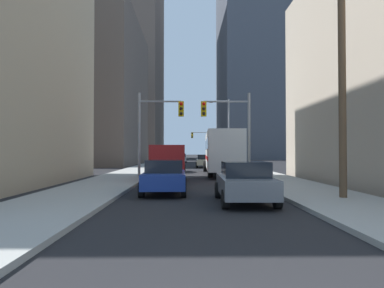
{
  "coord_description": "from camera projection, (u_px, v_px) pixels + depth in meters",
  "views": [
    {
      "loc": [
        -0.48,
        -2.21,
        1.89
      ],
      "look_at": [
        0.0,
        33.88,
        2.67
      ],
      "focal_mm": 32.2,
      "sensor_mm": 36.0,
      "label": 1
    }
  ],
  "objects": [
    {
      "name": "sedan_beige",
      "position": [
        204.0,
        161.0,
        40.25
      ],
      "size": [
        1.95,
        4.23,
        1.52
      ],
      "color": "#C6B793",
      "rests_on": "ground"
    },
    {
      "name": "street_lamp_right",
      "position": [
        226.0,
        127.0,
        36.84
      ],
      "size": [
        2.23,
        0.32,
        7.5
      ],
      "color": "gray",
      "rests_on": "ground"
    },
    {
      "name": "sedan_blue",
      "position": [
        165.0,
        176.0,
        15.38
      ],
      "size": [
        1.95,
        4.24,
        1.52
      ],
      "color": "navy",
      "rests_on": "ground"
    },
    {
      "name": "sedan_grey",
      "position": [
        245.0,
        182.0,
        12.62
      ],
      "size": [
        1.95,
        4.24,
        1.52
      ],
      "color": "slate",
      "rests_on": "ground"
    },
    {
      "name": "sidewalk_left",
      "position": [
        157.0,
        163.0,
        52.09
      ],
      "size": [
        3.64,
        160.0,
        0.15
      ],
      "primitive_type": "cube",
      "color": "#9E9E99",
      "rests_on": "ground"
    },
    {
      "name": "sidewalk_right",
      "position": [
        224.0,
        163.0,
        52.22
      ],
      "size": [
        3.64,
        160.0,
        0.15
      ],
      "primitive_type": "cube",
      "color": "#9E9E99",
      "rests_on": "ground"
    },
    {
      "name": "utility_pole_right",
      "position": [
        342.0,
        64.0,
        13.15
      ],
      "size": [
        2.2,
        0.28,
        9.91
      ],
      "color": "brown",
      "rests_on": "ground"
    },
    {
      "name": "building_left_far_tower",
      "position": [
        116.0,
        54.0,
        88.81
      ],
      "size": [
        22.9,
        27.94,
        54.0
      ],
      "primitive_type": "cube",
      "color": "#66564C",
      "rests_on": "ground"
    },
    {
      "name": "traffic_signal_near_right",
      "position": [
        228.0,
        121.0,
        24.14
      ],
      "size": [
        3.47,
        0.44,
        6.0
      ],
      "color": "gray",
      "rests_on": "ground"
    },
    {
      "name": "sedan_navy",
      "position": [
        175.0,
        164.0,
        31.42
      ],
      "size": [
        1.95,
        4.21,
        1.52
      ],
      "color": "#141E4C",
      "rests_on": "ground"
    },
    {
      "name": "traffic_signal_far_right",
      "position": [
        202.0,
        140.0,
        63.38
      ],
      "size": [
        3.75,
        0.44,
        6.0
      ],
      "color": "gray",
      "rests_on": "ground"
    },
    {
      "name": "building_left_mid_office",
      "position": [
        83.0,
        93.0,
        51.05
      ],
      "size": [
        16.49,
        23.81,
        21.11
      ],
      "primitive_type": "cube",
      "color": "#66564C",
      "rests_on": "ground"
    },
    {
      "name": "cargo_van_red",
      "position": [
        168.0,
        161.0,
        21.69
      ],
      "size": [
        2.17,
        5.28,
        2.26
      ],
      "color": "maroon",
      "rests_on": "ground"
    },
    {
      "name": "building_right_far_highrise",
      "position": [
        270.0,
        34.0,
        89.3
      ],
      "size": [
        25.7,
        29.18,
        64.9
      ],
      "primitive_type": "cube",
      "color": "#4C515B",
      "rests_on": "ground"
    },
    {
      "name": "city_bus",
      "position": [
        222.0,
        151.0,
        28.16
      ],
      "size": [
        2.93,
        11.58,
        3.4
      ],
      "color": "silver",
      "rests_on": "ground"
    },
    {
      "name": "sedan_silver",
      "position": [
        181.0,
        158.0,
        57.9
      ],
      "size": [
        1.95,
        4.25,
        1.52
      ],
      "color": "#B7BABF",
      "rests_on": "ground"
    },
    {
      "name": "traffic_signal_near_left",
      "position": [
        158.0,
        121.0,
        24.08
      ],
      "size": [
        3.21,
        0.44,
        6.0
      ],
      "color": "gray",
      "rests_on": "ground"
    }
  ]
}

